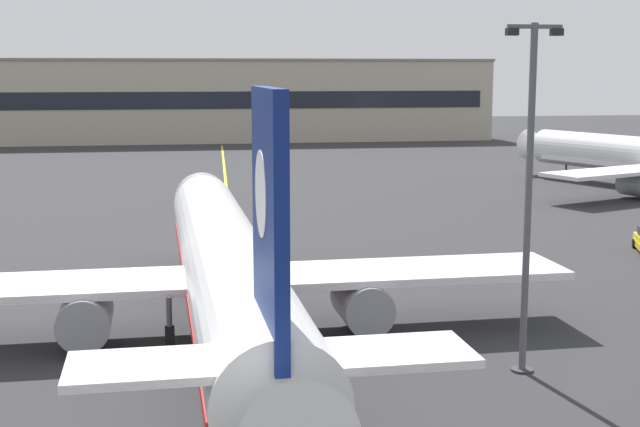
# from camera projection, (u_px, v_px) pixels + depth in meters

# --- Properties ---
(taxiway_centreline) EXTENTS (8.94, 179.81, 0.01)m
(taxiway_centreline) POSITION_uv_depth(u_px,v_px,m) (235.00, 266.00, 55.83)
(taxiway_centreline) COLOR yellow
(taxiway_centreline) RESTS_ON ground
(airliner_foreground) EXTENTS (32.08, 41.45, 11.65)m
(airliner_foreground) POSITION_uv_depth(u_px,v_px,m) (226.00, 267.00, 40.20)
(airliner_foreground) COLOR white
(airliner_foreground) RESTS_ON ground
(apron_lamp_post) EXTENTS (2.24, 0.90, 13.88)m
(apron_lamp_post) POSITION_uv_depth(u_px,v_px,m) (528.00, 194.00, 35.33)
(apron_lamp_post) COLOR #515156
(apron_lamp_post) RESTS_ON ground
(safety_cone_by_nose_gear) EXTENTS (0.44, 0.44, 0.55)m
(safety_cone_by_nose_gear) POSITION_uv_depth(u_px,v_px,m) (214.00, 261.00, 56.27)
(safety_cone_by_nose_gear) COLOR orange
(safety_cone_by_nose_gear) RESTS_ON ground
(terminal_building) EXTENTS (114.20, 12.40, 13.89)m
(terminal_building) POSITION_uv_depth(u_px,v_px,m) (156.00, 101.00, 150.58)
(terminal_building) COLOR #B2A893
(terminal_building) RESTS_ON ground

